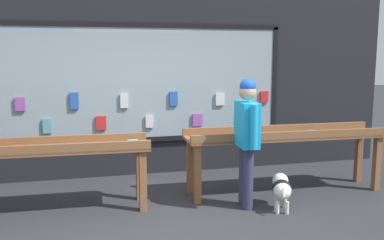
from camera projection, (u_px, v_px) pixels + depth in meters
ground_plane at (183, 225)px, 5.00m from camera, size 40.00×40.00×0.00m
shopfront_facade at (146, 64)px, 7.00m from camera, size 8.49×0.29×3.71m
display_table_left at (32, 155)px, 5.29m from camera, size 2.92×0.70×0.93m
display_table_right at (285, 140)px, 6.13m from camera, size 2.92×0.70×0.94m
person_browsing at (247, 133)px, 5.47m from camera, size 0.26×0.66×1.68m
small_dog at (282, 188)px, 5.48m from camera, size 0.36×0.58×0.43m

